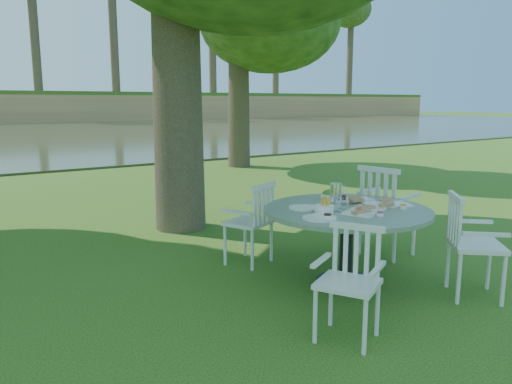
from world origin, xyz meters
TOP-DOWN VIEW (x-y plane):
  - ground at (0.00, 0.00)m, footprint 140.00×140.00m
  - table at (0.57, -0.46)m, footprint 1.54×1.54m
  - chair_ne at (1.52, -0.06)m, footprint 0.55×0.58m
  - chair_nw at (0.20, 0.51)m, footprint 0.56×0.55m
  - chair_sw at (-0.14, -1.24)m, footprint 0.54×0.55m
  - chair_se at (1.24, -1.26)m, footprint 0.63×0.63m
  - tableware at (0.57, -0.40)m, footprint 1.29×0.90m

SIDE VIEW (x-z plane):
  - ground at x=0.00m, z-range 0.00..0.00m
  - chair_sw at x=-0.14m, z-range 0.07..0.89m
  - chair_nw at x=0.20m, z-range 0.08..0.94m
  - chair_se at x=1.24m, z-range 0.08..0.99m
  - chair_ne at x=1.52m, z-range 0.09..1.10m
  - table at x=0.57m, z-range 0.24..0.98m
  - tableware at x=0.57m, z-range 0.66..0.88m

